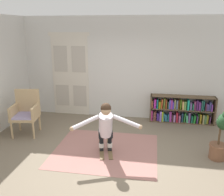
% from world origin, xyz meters
% --- Properties ---
extents(ground_plane, '(7.20, 7.20, 0.00)m').
position_xyz_m(ground_plane, '(0.00, 0.00, 0.00)').
color(ground_plane, '#716351').
extents(back_wall, '(6.00, 0.10, 2.90)m').
position_xyz_m(back_wall, '(0.00, 2.60, 1.45)').
color(back_wall, silver).
rests_on(back_wall, ground).
extents(double_door, '(1.22, 0.05, 2.45)m').
position_xyz_m(double_door, '(-1.60, 2.54, 1.23)').
color(double_door, beige).
rests_on(double_door, ground).
extents(rug, '(2.22, 1.92, 0.01)m').
position_xyz_m(rug, '(-0.11, 0.40, 0.00)').
color(rug, '#9C6860').
rests_on(rug, ground).
extents(bookshelf, '(1.77, 0.30, 0.76)m').
position_xyz_m(bookshelf, '(1.64, 2.39, 0.34)').
color(bookshelf, brown).
rests_on(bookshelf, ground).
extents(wicker_chair, '(0.69, 0.69, 1.10)m').
position_xyz_m(wicker_chair, '(-2.23, 0.96, 0.58)').
color(wicker_chair, tan).
rests_on(wicker_chair, ground).
extents(potted_plant, '(0.39, 0.38, 1.06)m').
position_xyz_m(potted_plant, '(2.24, 0.46, 0.55)').
color(potted_plant, brown).
rests_on(potted_plant, ground).
extents(skis_pair, '(0.47, 0.91, 0.07)m').
position_xyz_m(skis_pair, '(-0.12, 0.43, 0.02)').
color(skis_pair, brown).
rests_on(skis_pair, rug).
extents(person_skier, '(1.39, 0.78, 1.09)m').
position_xyz_m(person_skier, '(-0.07, 0.25, 0.67)').
color(person_skier, white).
rests_on(person_skier, skis_pair).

